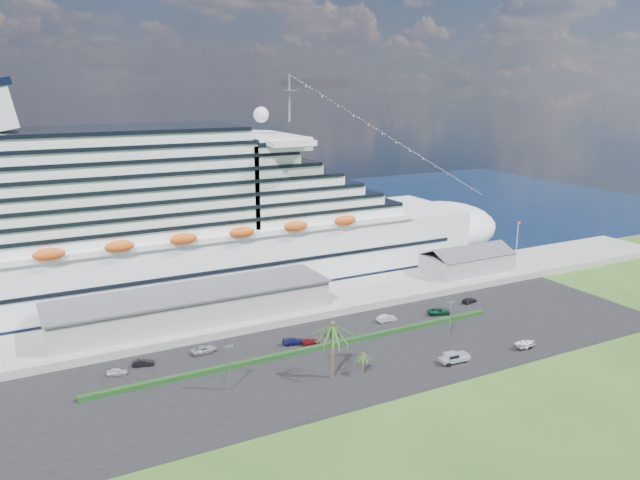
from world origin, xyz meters
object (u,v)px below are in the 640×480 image
parked_car_3 (294,341)px  pickup_truck (454,357)px  cruise_ship (176,229)px  boat_trailer (526,343)px

parked_car_3 → pickup_truck: bearing=-122.5°
cruise_ship → boat_trailer: cruise_ship is taller
pickup_truck → boat_trailer: size_ratio=1.09×
parked_car_3 → boat_trailer: (40.36, -23.38, 0.36)m
pickup_truck → boat_trailer: 17.28m
parked_car_3 → boat_trailer: boat_trailer is taller
parked_car_3 → pickup_truck: size_ratio=0.79×
pickup_truck → cruise_ship: bearing=118.1°
boat_trailer → cruise_ship: bearing=127.9°
cruise_ship → parked_car_3: size_ratio=39.45×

